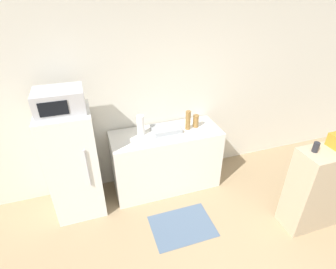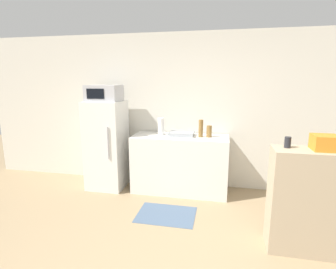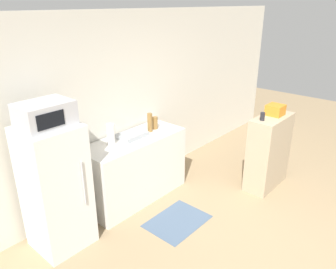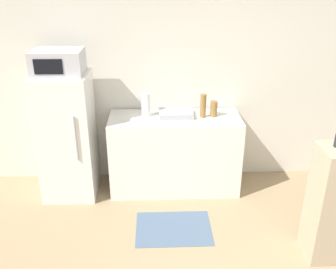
% 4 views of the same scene
% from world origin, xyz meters
% --- Properties ---
extents(wall_back, '(8.00, 0.06, 2.60)m').
position_xyz_m(wall_back, '(0.00, 2.63, 1.30)').
color(wall_back, silver).
rests_on(wall_back, ground_plane).
extents(refrigerator, '(0.61, 0.61, 1.49)m').
position_xyz_m(refrigerator, '(-1.52, 2.21, 0.74)').
color(refrigerator, white).
rests_on(refrigerator, ground_plane).
extents(microwave, '(0.53, 0.41, 0.26)m').
position_xyz_m(microwave, '(-1.52, 2.21, 1.62)').
color(microwave, '#BCBCC1').
rests_on(microwave, refrigerator).
extents(counter, '(1.55, 0.60, 0.94)m').
position_xyz_m(counter, '(-0.26, 2.28, 0.47)').
color(counter, silver).
rests_on(counter, ground_plane).
extents(sink_basin, '(0.40, 0.28, 0.06)m').
position_xyz_m(sink_basin, '(-0.24, 2.32, 0.97)').
color(sink_basin, '#9EA3A8').
rests_on(sink_basin, counter).
extents(bottle_tall, '(0.07, 0.07, 0.28)m').
position_xyz_m(bottle_tall, '(0.07, 2.28, 1.08)').
color(bottle_tall, olive).
rests_on(bottle_tall, counter).
extents(bottle_short, '(0.08, 0.08, 0.18)m').
position_xyz_m(bottle_short, '(0.20, 2.30, 1.03)').
color(bottle_short, olive).
rests_on(bottle_short, counter).
extents(shelf_cabinet, '(0.80, 0.36, 1.13)m').
position_xyz_m(shelf_cabinet, '(1.33, 1.00, 0.57)').
color(shelf_cabinet, tan).
rests_on(shelf_cabinet, ground_plane).
extents(basket, '(0.24, 0.23, 0.15)m').
position_xyz_m(basket, '(1.42, 1.02, 1.21)').
color(basket, orange).
rests_on(basket, shelf_cabinet).
extents(jar, '(0.07, 0.07, 0.12)m').
position_xyz_m(jar, '(1.07, 1.05, 1.19)').
color(jar, '#232328').
rests_on(jar, shelf_cabinet).
extents(paper_towel_roll, '(0.10, 0.10, 0.28)m').
position_xyz_m(paper_towel_roll, '(-0.59, 2.34, 1.08)').
color(paper_towel_roll, white).
rests_on(paper_towel_roll, counter).
extents(kitchen_rug, '(0.80, 0.59, 0.01)m').
position_xyz_m(kitchen_rug, '(-0.31, 1.43, 0.00)').
color(kitchen_rug, slate).
rests_on(kitchen_rug, ground_plane).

